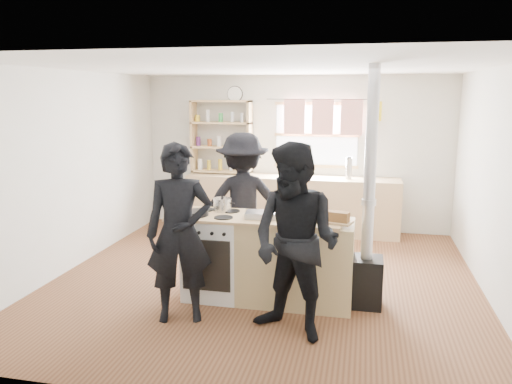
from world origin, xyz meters
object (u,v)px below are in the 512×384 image
(skillet_greens, at_px, (196,213))
(person_far, at_px, (243,202))
(thermos, at_px, (349,168))
(stockpot_counter, at_px, (304,209))
(stockpot_stove, at_px, (222,205))
(person_near_right, at_px, (296,242))
(flue_heater, at_px, (367,247))
(bread_board, at_px, (338,218))
(person_near_left, at_px, (179,233))
(cooking_island, at_px, (268,258))
(roast_tray, at_px, (261,214))

(skillet_greens, xyz_separation_m, person_far, (0.27, 0.99, -0.09))
(thermos, height_order, skillet_greens, thermos)
(stockpot_counter, bearing_deg, person_far, 134.92)
(stockpot_stove, distance_m, person_near_right, 1.31)
(flue_heater, bearing_deg, person_near_right, -127.42)
(stockpot_counter, height_order, bread_board, stockpot_counter)
(flue_heater, distance_m, person_near_left, 1.94)
(flue_heater, bearing_deg, thermos, 96.15)
(stockpot_counter, relative_size, person_far, 0.18)
(cooking_island, bearing_deg, person_near_left, -139.40)
(stockpot_stove, xyz_separation_m, person_near_right, (0.94, -0.90, -0.10))
(roast_tray, bearing_deg, person_near_right, -56.83)
(skillet_greens, bearing_deg, thermos, 62.30)
(cooking_island, xyz_separation_m, roast_tray, (-0.06, -0.05, 0.50))
(roast_tray, distance_m, person_near_left, 0.91)
(stockpot_stove, bearing_deg, stockpot_counter, -8.58)
(thermos, bearing_deg, stockpot_counter, -97.43)
(roast_tray, xyz_separation_m, stockpot_stove, (-0.48, 0.20, 0.04))
(stockpot_counter, height_order, person_near_right, person_near_right)
(stockpot_counter, bearing_deg, roast_tray, -172.69)
(stockpot_stove, bearing_deg, cooking_island, -14.73)
(person_near_left, height_order, person_far, person_near_left)
(cooking_island, xyz_separation_m, skillet_greens, (-0.76, -0.10, 0.49))
(flue_heater, height_order, person_near_left, flue_heater)
(stockpot_counter, relative_size, person_near_right, 0.17)
(stockpot_counter, height_order, person_near_left, person_near_left)
(flue_heater, xyz_separation_m, person_near_left, (-1.79, -0.71, 0.24))
(person_near_left, bearing_deg, roast_tray, 22.53)
(cooking_island, bearing_deg, roast_tray, -136.54)
(thermos, relative_size, person_far, 0.19)
(stockpot_counter, distance_m, person_far, 1.25)
(cooking_island, bearing_deg, bread_board, -8.75)
(roast_tray, relative_size, stockpot_stove, 1.72)
(thermos, bearing_deg, stockpot_stove, -116.10)
(thermos, height_order, stockpot_counter, thermos)
(thermos, relative_size, roast_tray, 0.94)
(stockpot_counter, bearing_deg, bread_board, -18.14)
(stockpot_counter, bearing_deg, thermos, 82.57)
(roast_tray, xyz_separation_m, stockpot_counter, (0.44, 0.06, 0.07))
(person_near_left, bearing_deg, cooking_island, 22.78)
(cooking_island, distance_m, stockpot_stove, 0.78)
(person_near_left, xyz_separation_m, person_near_right, (1.15, -0.12, 0.02))
(stockpot_stove, bearing_deg, person_near_left, -104.82)
(thermos, relative_size, cooking_island, 0.17)
(skillet_greens, xyz_separation_m, person_near_left, (0.01, -0.54, -0.08))
(cooking_island, height_order, skillet_greens, skillet_greens)
(cooking_island, height_order, stockpot_stove, stockpot_stove)
(bread_board, relative_size, person_near_right, 0.18)
(stockpot_counter, bearing_deg, skillet_greens, -174.70)
(roast_tray, bearing_deg, skillet_greens, -175.97)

